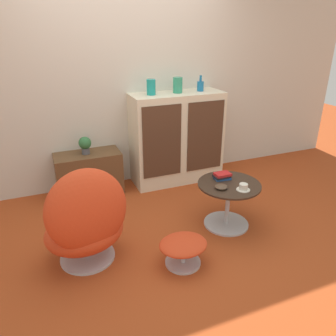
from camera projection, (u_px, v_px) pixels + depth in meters
name	position (u px, v px, depth m)	size (l,w,h in m)	color
ground_plane	(169.00, 234.00, 3.21)	(12.00, 12.00, 0.00)	#9E3D19
wall_back	(125.00, 79.00, 3.87)	(6.40, 0.06, 2.60)	beige
sideboard	(177.00, 138.00, 4.14)	(1.14, 0.46, 1.14)	beige
tv_console	(89.00, 173.00, 3.91)	(0.76, 0.38, 0.51)	brown
egg_chair	(86.00, 221.00, 2.68)	(0.79, 0.74, 0.90)	#B7B7BC
ottoman	(183.00, 247.00, 2.75)	(0.41, 0.35, 0.24)	#B7B7BC
coffee_table	(228.00, 200.00, 3.26)	(0.61, 0.61, 0.47)	#B7B7BC
vase_leftmost	(151.00, 87.00, 3.76)	(0.10, 0.10, 0.18)	teal
vase_inner_left	(178.00, 85.00, 3.88)	(0.11, 0.11, 0.18)	#2D8E6B
vase_inner_right	(200.00, 86.00, 3.99)	(0.08, 0.08, 0.19)	#196699
potted_plant	(85.00, 144.00, 3.76)	(0.14, 0.14, 0.20)	#4C4C51
teacup	(243.00, 187.00, 3.05)	(0.13, 0.13, 0.06)	silver
book_stack	(222.00, 176.00, 3.27)	(0.17, 0.13, 0.06)	#1E478C
bowl	(221.00, 187.00, 3.08)	(0.12, 0.12, 0.04)	#4C3828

